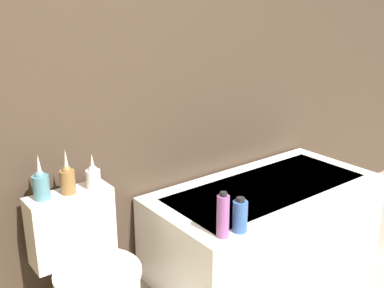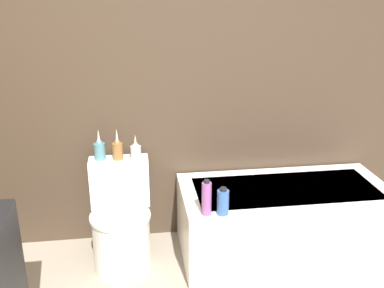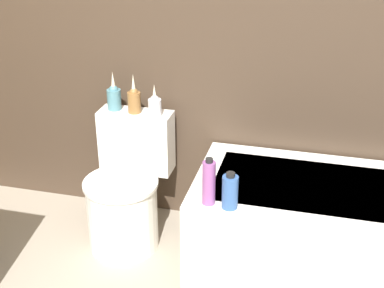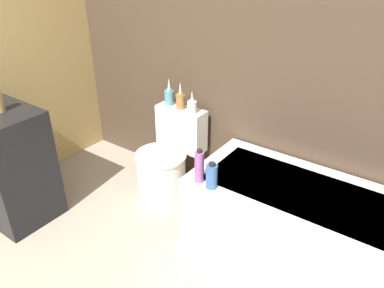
# 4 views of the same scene
# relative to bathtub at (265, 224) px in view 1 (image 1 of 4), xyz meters

# --- Properties ---
(wall_back_tiled) EXTENTS (6.40, 0.06, 2.60)m
(wall_back_tiled) POSITION_rel_bathtub_xyz_m (-0.79, 0.41, 1.04)
(wall_back_tiled) COLOR #423326
(wall_back_tiled) RESTS_ON ground_plane
(bathtub) EXTENTS (1.48, 0.72, 0.52)m
(bathtub) POSITION_rel_bathtub_xyz_m (0.00, 0.00, 0.00)
(bathtub) COLOR white
(bathtub) RESTS_ON ground
(toilet) EXTENTS (0.42, 0.56, 0.71)m
(toilet) POSITION_rel_bathtub_xyz_m (-1.17, 0.04, 0.03)
(toilet) COLOR white
(toilet) RESTS_ON ground
(vase_gold) EXTENTS (0.08, 0.08, 0.22)m
(vase_gold) POSITION_rel_bathtub_xyz_m (-1.29, 0.25, 0.53)
(vase_gold) COLOR teal
(vase_gold) RESTS_ON toilet
(vase_silver) EXTENTS (0.07, 0.07, 0.23)m
(vase_silver) POSITION_rel_bathtub_xyz_m (-1.17, 0.24, 0.53)
(vase_silver) COLOR olive
(vase_silver) RESTS_ON toilet
(vase_bronze) EXTENTS (0.07, 0.07, 0.18)m
(vase_bronze) POSITION_rel_bathtub_xyz_m (-1.04, 0.22, 0.51)
(vase_bronze) COLOR silver
(vase_bronze) RESTS_ON toilet
(shampoo_bottle_tall) EXTENTS (0.06, 0.06, 0.24)m
(shampoo_bottle_tall) POSITION_rel_bathtub_xyz_m (-0.62, -0.29, 0.37)
(shampoo_bottle_tall) COLOR #8C4C8C
(shampoo_bottle_tall) RESTS_ON bathtub
(shampoo_bottle_short) EXTENTS (0.07, 0.07, 0.18)m
(shampoo_bottle_short) POSITION_rel_bathtub_xyz_m (-0.52, -0.30, 0.34)
(shampoo_bottle_short) COLOR #335999
(shampoo_bottle_short) RESTS_ON bathtub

